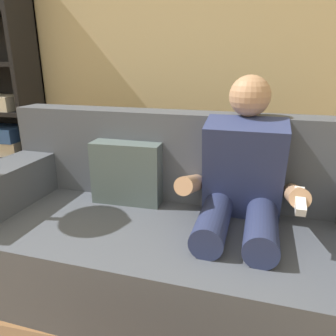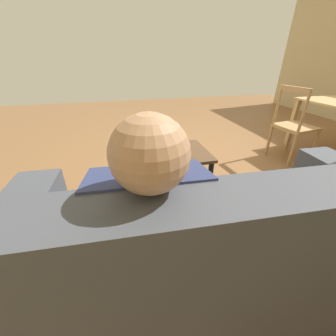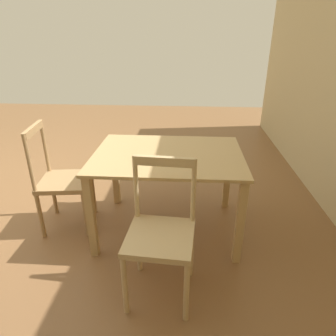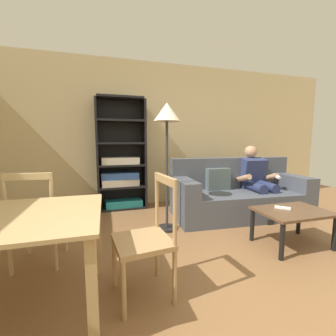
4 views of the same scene
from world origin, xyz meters
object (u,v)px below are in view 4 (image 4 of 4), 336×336
at_px(tv_remote, 283,208).
at_px(floor_lamp, 167,124).
at_px(couch, 237,195).
at_px(coffee_table, 292,215).
at_px(person_lounging, 257,179).
at_px(bookshelf, 121,164).
at_px(dining_chair_facing_couch, 146,239).
at_px(dining_chair_near_wall, 37,218).
at_px(dining_table, 3,233).

bearing_deg(tv_remote, floor_lamp, 101.31).
height_order(couch, coffee_table, couch).
xyz_separation_m(person_lounging, bookshelf, (-2.17, 0.91, 0.22)).
height_order(coffee_table, dining_chair_facing_couch, dining_chair_facing_couch).
bearing_deg(dining_chair_near_wall, floor_lamp, 18.14).
height_order(couch, tv_remote, couch).
height_order(dining_chair_near_wall, floor_lamp, floor_lamp).
distance_m(couch, bookshelf, 2.08).
xyz_separation_m(coffee_table, bookshelf, (-1.79, 2.03, 0.44)).
distance_m(tv_remote, floor_lamp, 1.75).
xyz_separation_m(coffee_table, dining_chair_near_wall, (-2.73, 0.38, 0.11)).
height_order(coffee_table, floor_lamp, floor_lamp).
bearing_deg(couch, tv_remote, -94.85).
xyz_separation_m(tv_remote, dining_chair_facing_couch, (-1.71, -0.42, 0.02)).
xyz_separation_m(couch, dining_chair_near_wall, (-2.74, -0.75, 0.13)).
bearing_deg(floor_lamp, couch, 11.91).
height_order(couch, dining_chair_near_wall, dining_chair_near_wall).
xyz_separation_m(bookshelf, dining_table, (-0.93, -2.38, -0.18)).
height_order(coffee_table, dining_table, dining_table).
relative_size(person_lounging, floor_lamp, 0.66).
xyz_separation_m(tv_remote, dining_table, (-2.65, -0.42, 0.19)).
bearing_deg(dining_chair_facing_couch, tv_remote, 13.80).
distance_m(couch, coffee_table, 1.13).
relative_size(coffee_table, bookshelf, 0.40).
height_order(person_lounging, bookshelf, bookshelf).
bearing_deg(dining_table, dining_chair_near_wall, 90.18).
bearing_deg(tv_remote, person_lounging, 21.22).
bearing_deg(floor_lamp, dining_chair_near_wall, -161.86).
relative_size(person_lounging, dining_chair_near_wall, 1.22).
bearing_deg(couch, dining_chair_near_wall, -164.75).
bearing_deg(dining_chair_facing_couch, person_lounging, 34.19).
xyz_separation_m(coffee_table, tv_remote, (-0.07, 0.08, 0.08)).
bearing_deg(coffee_table, bookshelf, 131.42).
relative_size(dining_table, dining_chair_near_wall, 1.31).
bearing_deg(coffee_table, couch, 89.10).
distance_m(person_lounging, coffee_table, 1.20).
xyz_separation_m(dining_table, dining_chair_facing_couch, (0.94, 0.00, -0.17)).
distance_m(dining_table, dining_chair_facing_couch, 0.96).
distance_m(tv_remote, bookshelf, 2.63).
height_order(person_lounging, dining_table, person_lounging).
bearing_deg(dining_chair_near_wall, person_lounging, 13.41).
height_order(coffee_table, bookshelf, bookshelf).
height_order(person_lounging, coffee_table, person_lounging).
relative_size(couch, person_lounging, 1.92).
xyz_separation_m(person_lounging, dining_chair_facing_couch, (-2.15, -1.46, -0.13)).
relative_size(coffee_table, floor_lamp, 0.46).
xyz_separation_m(couch, person_lounging, (0.35, -0.01, 0.25)).
bearing_deg(coffee_table, dining_chair_facing_couch, -169.13).
distance_m(dining_table, floor_lamp, 2.06).
relative_size(dining_chair_near_wall, floor_lamp, 0.55).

